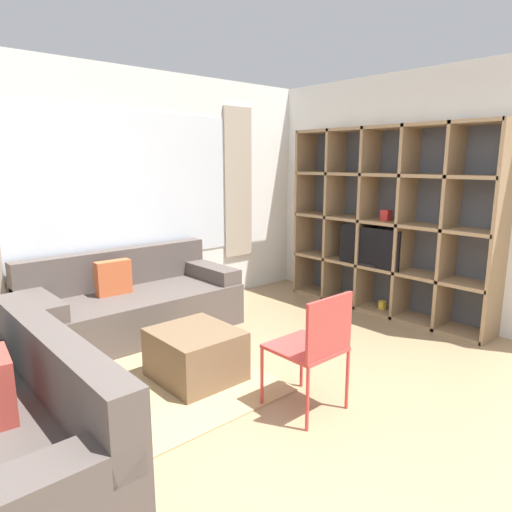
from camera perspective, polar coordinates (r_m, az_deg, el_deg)
The scene contains 8 objects.
ground_plane at distance 3.15m, azimuth 15.68°, elevation -21.98°, with size 16.00×16.00×0.00m, color #9E7F5B.
wall_back at distance 5.19m, azimuth -15.80°, elevation 7.22°, with size 6.10×0.11×2.70m.
wall_right at distance 5.62m, azimuth 16.28°, elevation 7.43°, with size 0.07×4.47×2.70m, color white.
area_rug at distance 3.77m, azimuth -16.08°, elevation -15.87°, with size 2.02×1.74×0.01m, color tan.
shelving_unit at distance 5.41m, azimuth 16.08°, elevation 4.02°, with size 0.40×2.50×2.11m.
couch_main at distance 4.83m, azimuth -15.12°, elevation -5.92°, with size 2.06×0.94×0.83m.
ottoman at distance 3.78m, azimuth -7.57°, elevation -12.12°, with size 0.60×0.66×0.41m.
folding_chair at distance 3.19m, azimuth 7.36°, elevation -10.64°, with size 0.44×0.46×0.86m.
Camera 1 is at (-2.26, -1.36, 1.73)m, focal length 32.00 mm.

